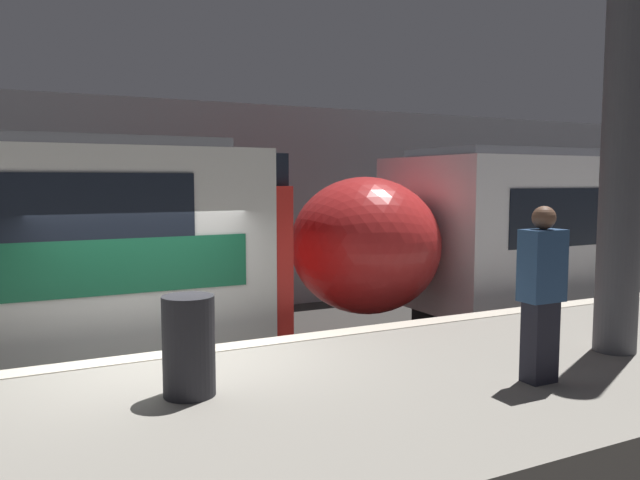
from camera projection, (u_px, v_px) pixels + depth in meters
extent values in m
plane|color=#33302D|center=(164.00, 448.00, 6.71)|extent=(120.00, 120.00, 0.00)
cube|color=gray|center=(216.00, 473.00, 4.99)|extent=(40.00, 3.75, 1.06)
cube|color=beige|center=(165.00, 354.00, 6.47)|extent=(40.00, 0.30, 0.01)
cube|color=#939399|center=(86.00, 211.00, 12.32)|extent=(50.00, 0.15, 4.54)
cylinder|color=#47474C|center=(623.00, 156.00, 6.43)|extent=(0.43, 0.43, 4.13)
ellipsoid|color=red|center=(365.00, 245.00, 10.26)|extent=(2.42, 2.61, 2.25)
sphere|color=#F2EFCC|center=(313.00, 273.00, 9.87)|extent=(0.20, 0.20, 0.20)
cube|color=red|center=(248.00, 257.00, 9.35)|extent=(0.25, 2.78, 2.14)
cube|color=black|center=(247.00, 185.00, 9.25)|extent=(0.25, 2.49, 0.86)
sphere|color=#EA4C42|center=(274.00, 287.00, 8.89)|extent=(0.18, 0.18, 0.18)
sphere|color=#EA4C42|center=(243.00, 275.00, 10.02)|extent=(0.18, 0.18, 0.18)
cube|color=black|center=(540.00, 342.00, 5.58)|extent=(0.28, 0.20, 0.74)
cube|color=navy|center=(542.00, 266.00, 5.51)|extent=(0.38, 0.24, 0.64)
sphere|color=brown|center=(544.00, 218.00, 5.47)|extent=(0.21, 0.21, 0.21)
cylinder|color=#232328|center=(189.00, 346.00, 5.23)|extent=(0.44, 0.44, 0.85)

